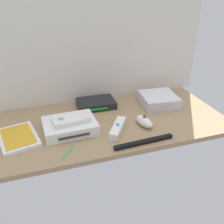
{
  "coord_description": "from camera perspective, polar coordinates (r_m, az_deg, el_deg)",
  "views": [
    {
      "loc": [
        -28.44,
        -89.1,
        54.24
      ],
      "look_at": [
        0.0,
        0.0,
        4.0
      ],
      "focal_mm": 39.18,
      "sensor_mm": 36.0,
      "label": 1
    }
  ],
  "objects": [
    {
      "name": "stylus_pen",
      "position": [
        0.9,
        -10.17,
        -9.17
      ],
      "size": [
        6.29,
        7.37,
        0.7
      ],
      "primitive_type": "cylinder",
      "rotation": [
        0.0,
        1.57,
        0.88
      ],
      "color": "green",
      "rests_on": "ground_plane"
    },
    {
      "name": "remote_classic_pad",
      "position": [
        0.99,
        -9.58,
        -1.68
      ],
      "size": [
        15.31,
        9.79,
        2.4
      ],
      "rotation": [
        0.0,
        0.0,
        0.13
      ],
      "color": "white",
      "rests_on": "game_console"
    },
    {
      "name": "mini_computer",
      "position": [
        1.23,
        10.82,
        2.86
      ],
      "size": [
        18.41,
        18.41,
        5.3
      ],
      "rotation": [
        0.0,
        0.0,
        -0.09
      ],
      "color": "silver",
      "rests_on": "ground_plane"
    },
    {
      "name": "sensor_bar",
      "position": [
        0.94,
        7.43,
        -6.94
      ],
      "size": [
        24.06,
        2.93,
        1.4
      ],
      "primitive_type": "cube",
      "rotation": [
        0.0,
        0.0,
        0.05
      ],
      "color": "black",
      "rests_on": "ground_plane"
    },
    {
      "name": "back_wall",
      "position": [
        1.19,
        -3.77,
        17.44
      ],
      "size": [
        110.0,
        1.2,
        64.0
      ],
      "primitive_type": "cube",
      "color": "silver",
      "rests_on": "ground"
    },
    {
      "name": "game_case",
      "position": [
        1.02,
        -21.06,
        -5.56
      ],
      "size": [
        17.32,
        21.45,
        1.56
      ],
      "rotation": [
        0.0,
        0.0,
        0.21
      ],
      "color": "white",
      "rests_on": "ground_plane"
    },
    {
      "name": "remote_wand",
      "position": [
        0.99,
        1.33,
        -3.79
      ],
      "size": [
        11.04,
        14.39,
        3.4
      ],
      "rotation": [
        0.0,
        0.0,
        -0.57
      ],
      "color": "white",
      "rests_on": "ground_plane"
    },
    {
      "name": "network_router",
      "position": [
        1.19,
        -3.75,
        2.0
      ],
      "size": [
        18.21,
        12.63,
        3.4
      ],
      "rotation": [
        0.0,
        0.0,
        -0.02
      ],
      "color": "black",
      "rests_on": "ground_plane"
    },
    {
      "name": "ground_plane",
      "position": [
        1.09,
        0.0,
        -2.32
      ],
      "size": [
        100.0,
        48.0,
        2.0
      ],
      "primitive_type": "cube",
      "color": "#9E7F5B",
      "rests_on": "ground"
    },
    {
      "name": "remote_nunchuk",
      "position": [
        1.04,
        7.53,
        -2.2
      ],
      "size": [
        6.36,
        10.69,
        5.1
      ],
      "rotation": [
        0.0,
        0.0,
        0.21
      ],
      "color": "white",
      "rests_on": "ground_plane"
    },
    {
      "name": "game_console",
      "position": [
        1.01,
        -9.79,
        -3.21
      ],
      "size": [
        21.58,
        17.1,
        4.4
      ],
      "rotation": [
        0.0,
        0.0,
        0.04
      ],
      "color": "white",
      "rests_on": "ground_plane"
    }
  ]
}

